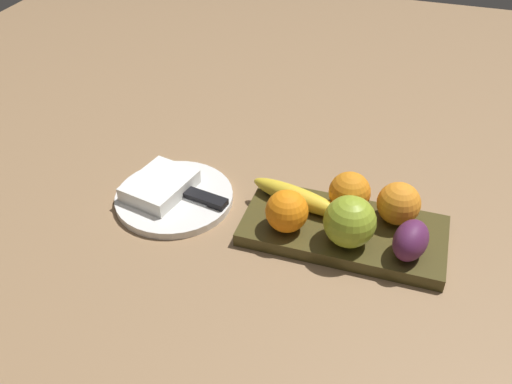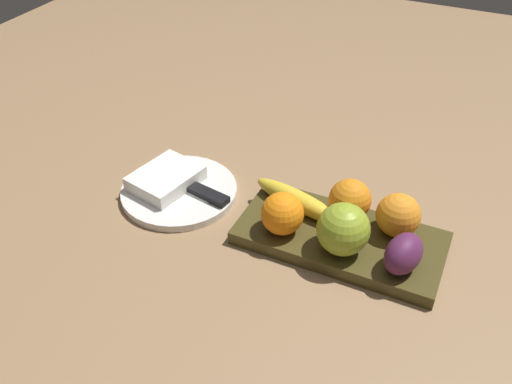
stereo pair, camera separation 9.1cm
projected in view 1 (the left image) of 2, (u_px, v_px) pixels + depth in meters
ground_plane at (334, 234)px, 0.91m from camera, size 2.40×2.40×0.00m
fruit_tray at (344, 229)px, 0.90m from camera, size 0.33×0.15×0.02m
apple at (350, 222)px, 0.84m from camera, size 0.08×0.08×0.08m
banana at (298, 197)px, 0.92m from camera, size 0.18×0.08×0.03m
orange_near_apple at (399, 204)px, 0.88m from camera, size 0.07×0.07×0.07m
orange_near_banana at (287, 211)px, 0.87m from camera, size 0.07×0.07×0.07m
orange_center at (350, 192)px, 0.90m from camera, size 0.07×0.07×0.07m
grape_bunch at (411, 240)px, 0.82m from camera, size 0.07×0.08×0.06m
dinner_plate at (175, 196)px, 0.98m from camera, size 0.21×0.21×0.01m
folded_napkin at (161, 184)px, 0.97m from camera, size 0.12×0.13×0.03m
knife at (194, 197)px, 0.96m from camera, size 0.18×0.05×0.01m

